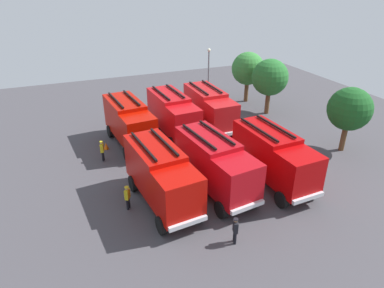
{
  "coord_description": "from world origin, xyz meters",
  "views": [
    {
      "loc": [
        22.13,
        -9.04,
        13.27
      ],
      "look_at": [
        0.0,
        0.0,
        1.4
      ],
      "focal_mm": 31.87,
      "sensor_mm": 36.0,
      "label": 1
    }
  ],
  "objects": [
    {
      "name": "fire_truck_1",
      "position": [
        4.6,
        -3.94,
        2.15
      ],
      "size": [
        7.4,
        3.31,
        3.88
      ],
      "rotation": [
        0.0,
        0.0,
        0.1
      ],
      "color": "#B10A04",
      "rests_on": "ground"
    },
    {
      "name": "fire_truck_4",
      "position": [
        -5.11,
        3.86,
        2.15
      ],
      "size": [
        7.22,
        2.8,
        3.88
      ],
      "rotation": [
        0.0,
        0.0,
        0.01
      ],
      "color": "red",
      "rests_on": "ground"
    },
    {
      "name": "fire_truck_3",
      "position": [
        4.59,
        -0.21,
        2.15
      ],
      "size": [
        7.44,
        3.43,
        3.88
      ],
      "rotation": [
        0.0,
        0.0,
        0.12
      ],
      "color": "#AE0B12",
      "rests_on": "ground"
    },
    {
      "name": "firefighter_4",
      "position": [
        4.37,
        -6.13,
        0.91
      ],
      "size": [
        0.48,
        0.43,
        1.63
      ],
      "rotation": [
        0.0,
        0.0,
        0.99
      ],
      "color": "black",
      "rests_on": "ground"
    },
    {
      "name": "traffic_cone_0",
      "position": [
        -0.02,
        4.87,
        0.31
      ],
      "size": [
        0.44,
        0.44,
        0.63
      ],
      "primitive_type": "cone",
      "color": "#F2600C",
      "rests_on": "ground"
    },
    {
      "name": "firefighter_3",
      "position": [
        9.63,
        -1.4,
        0.91
      ],
      "size": [
        0.48,
        0.36,
        1.64
      ],
      "rotation": [
        0.0,
        0.0,
        1.24
      ],
      "color": "black",
      "rests_on": "ground"
    },
    {
      "name": "firefighter_2",
      "position": [
        6.68,
        6.31,
        0.9
      ],
      "size": [
        0.35,
        0.47,
        1.62
      ],
      "rotation": [
        0.0,
        0.0,
        5.99
      ],
      "color": "black",
      "rests_on": "ground"
    },
    {
      "name": "tree_1",
      "position": [
        -6.49,
        11.26,
        3.89
      ],
      "size": [
        3.73,
        3.73,
        5.78
      ],
      "color": "brown",
      "rests_on": "ground"
    },
    {
      "name": "lamppost",
      "position": [
        -11.45,
        6.64,
        3.7
      ],
      "size": [
        0.36,
        0.36,
        6.27
      ],
      "color": "slate",
      "rests_on": "ground"
    },
    {
      "name": "fire_truck_0",
      "position": [
        -4.68,
        -3.87,
        2.15
      ],
      "size": [
        7.4,
        3.3,
        3.88
      ],
      "rotation": [
        0.0,
        0.0,
        0.09
      ],
      "color": "#B00D02",
      "rests_on": "ground"
    },
    {
      "name": "firefighter_0",
      "position": [
        2.55,
        7.36,
        1.03
      ],
      "size": [
        0.3,
        0.44,
        1.81
      ],
      "rotation": [
        0.0,
        0.0,
        3.07
      ],
      "color": "black",
      "rests_on": "ground"
    },
    {
      "name": "ground_plane",
      "position": [
        0.0,
        0.0,
        0.0
      ],
      "size": [
        53.79,
        53.79,
        0.0
      ],
      "primitive_type": "plane",
      "color": "#423F44"
    },
    {
      "name": "tree_0",
      "position": [
        -10.74,
        11.2,
        3.82
      ],
      "size": [
        3.67,
        3.67,
        5.68
      ],
      "color": "brown",
      "rests_on": "ground"
    },
    {
      "name": "fire_truck_5",
      "position": [
        5.17,
        3.97,
        2.15
      ],
      "size": [
        7.31,
        3.04,
        3.88
      ],
      "rotation": [
        0.0,
        0.0,
        0.05
      ],
      "color": "#B00507",
      "rests_on": "ground"
    },
    {
      "name": "tree_2",
      "position": [
        3.18,
        12.35,
        3.65
      ],
      "size": [
        3.5,
        3.5,
        5.42
      ],
      "color": "brown",
      "rests_on": "ground"
    },
    {
      "name": "fire_truck_2",
      "position": [
        -5.07,
        0.21,
        2.15
      ],
      "size": [
        7.32,
        3.06,
        3.88
      ],
      "rotation": [
        0.0,
        0.0,
        0.05
      ],
      "color": "red",
      "rests_on": "ground"
    },
    {
      "name": "firefighter_1",
      "position": [
        -2.56,
        -6.59,
        0.94
      ],
      "size": [
        0.47,
        0.36,
        1.69
      ],
      "rotation": [
        0.0,
        0.0,
        1.24
      ],
      "color": "black",
      "rests_on": "ground"
    },
    {
      "name": "traffic_cone_1",
      "position": [
        -4.5,
        -6.04,
        0.3
      ],
      "size": [
        0.42,
        0.42,
        0.59
      ],
      "primitive_type": "cone",
      "color": "#F2600C",
      "rests_on": "ground"
    }
  ]
}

